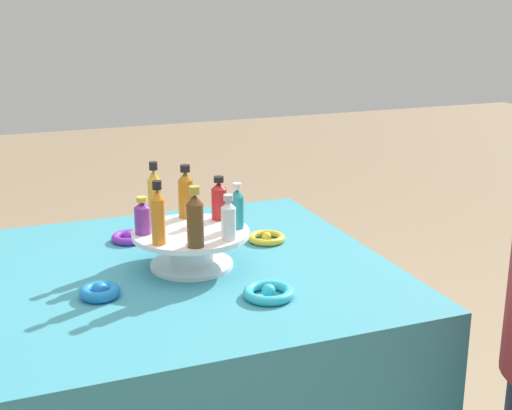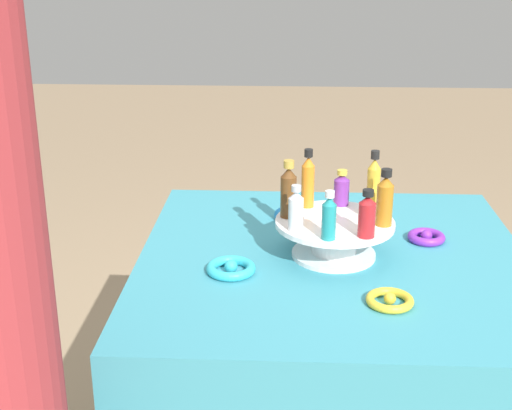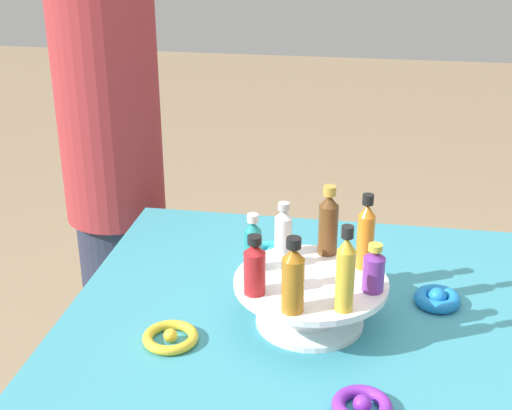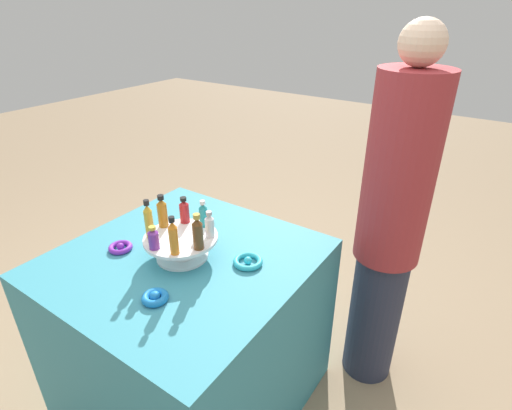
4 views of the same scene
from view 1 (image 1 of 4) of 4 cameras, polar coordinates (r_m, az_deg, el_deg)
name	(u,v)px [view 1 (image 1 of 4)]	position (r m, az deg, el deg)	size (l,w,h in m)	color
party_table	(196,406)	(1.85, -4.85, -15.71)	(0.90, 0.90, 0.75)	teal
display_stand	(191,245)	(1.67, -5.20, -3.19)	(0.27, 0.27, 0.09)	white
bottle_gold	(154,195)	(1.70, -8.13, 0.79)	(0.03, 0.03, 0.15)	gold
bottle_purple	(143,217)	(1.64, -9.07, -0.94)	(0.04, 0.04, 0.09)	#702D93
bottle_orange	(158,215)	(1.56, -7.84, -0.82)	(0.03, 0.03, 0.14)	orange
bottle_brown	(195,219)	(1.53, -4.89, -1.13)	(0.04, 0.04, 0.14)	brown
bottle_clear	(229,219)	(1.58, -2.21, -1.14)	(0.03, 0.03, 0.10)	silver
bottle_teal	(237,208)	(1.65, -1.52, -0.21)	(0.03, 0.03, 0.11)	teal
bottle_red	(219,200)	(1.72, -2.98, 0.43)	(0.04, 0.04, 0.11)	#B21E23
bottle_amber	(186,193)	(1.74, -5.64, 0.94)	(0.04, 0.04, 0.13)	#AD6B19
ribbon_bow_gold	(266,238)	(1.84, 0.84, -2.65)	(0.10, 0.10, 0.02)	gold
ribbon_bow_purple	(129,237)	(1.87, -10.12, -2.56)	(0.09, 0.09, 0.03)	purple
ribbon_bow_blue	(100,291)	(1.54, -12.38, -6.77)	(0.09, 0.09, 0.03)	blue
ribbon_bow_teal	(269,293)	(1.51, 1.02, -7.01)	(0.11, 0.11, 0.03)	#2DB7CC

